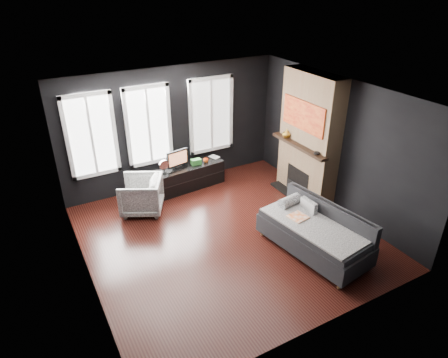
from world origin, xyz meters
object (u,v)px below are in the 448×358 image
sofa (314,231)px  book (212,154)px  armchair (141,193)px  media_console (190,176)px  mug (206,160)px  monitor (177,158)px  mantel_vase (286,133)px

sofa → book: 3.33m
armchair → book: armchair is taller
armchair → media_console: armchair is taller
sofa → mug: size_ratio=17.46×
monitor → mantel_vase: (2.13, -1.05, 0.54)m
armchair → book: (1.91, 0.56, 0.25)m
sofa → mantel_vase: 2.53m
mantel_vase → monitor: bearing=153.6°
media_console → book: bearing=2.9°
book → mantel_vase: (1.24, -1.14, 0.66)m
sofa → media_console: bearing=97.2°
monitor → mug: 0.70m
mug → monitor: bearing=177.1°
sofa → media_console: sofa is taller
armchair → media_console: 1.38m
mug → mantel_vase: mantel_vase is taller
armchair → monitor: size_ratio=1.54×
monitor → mug: bearing=-13.6°
monitor → book: 0.90m
armchair → media_console: bearing=137.4°
media_console → monitor: 0.58m
media_console → mantel_vase: (1.86, -1.05, 1.05)m
monitor → book: monitor is taller
media_console → mug: (0.41, -0.03, 0.33)m
media_console → mug: size_ratio=13.90×
sofa → mug: 3.23m
armchair → media_console: (1.29, 0.47, -0.14)m
book → mantel_vase: size_ratio=1.24×
sofa → mantel_vase: bearing=57.8°
armchair → mug: (1.70, 0.44, 0.19)m
mantel_vase → media_console: bearing=150.5°
armchair → mantel_vase: mantel_vase is taller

